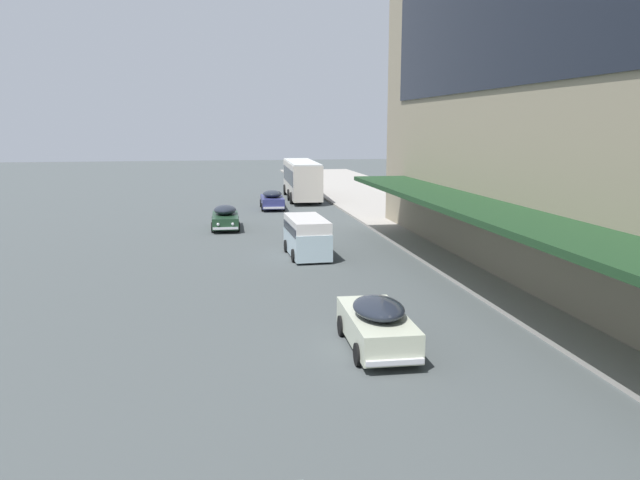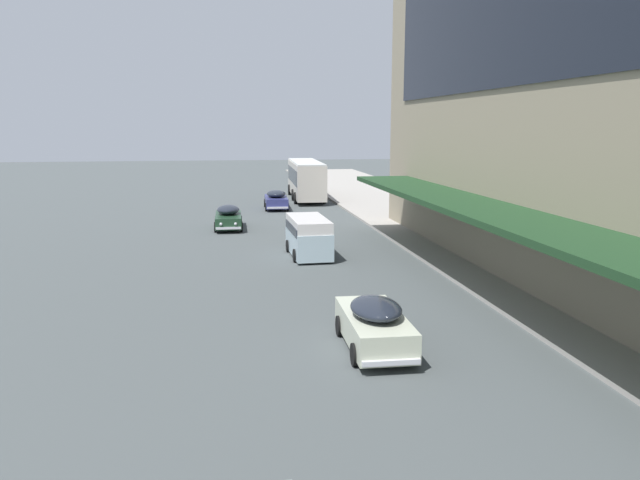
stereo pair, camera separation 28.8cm
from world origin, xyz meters
TOP-DOWN VIEW (x-y plane):
  - transit_bus_kerbside_front at (4.01, 53.51)m, footprint 3.00×11.12m
  - sedan_second_mid at (0.76, 47.20)m, footprint 1.95×4.47m
  - sedan_oncoming_rear at (-3.12, 38.09)m, footprint 1.81×4.33m
  - sedan_far_back at (0.77, 15.25)m, footprint 1.87×4.33m
  - vw_van at (0.73, 28.85)m, footprint 2.00×4.59m

SIDE VIEW (x-z plane):
  - sedan_oncoming_rear at x=-3.12m, z-range -0.01..1.49m
  - sedan_second_mid at x=0.76m, z-range -0.01..1.50m
  - sedan_far_back at x=0.77m, z-range -0.01..1.56m
  - vw_van at x=0.73m, z-range 0.12..2.08m
  - transit_bus_kerbside_front at x=4.01m, z-range 0.24..3.64m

